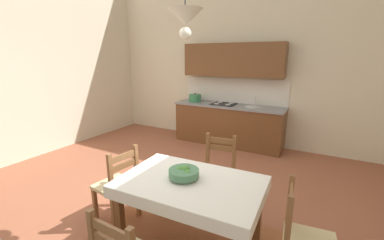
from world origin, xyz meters
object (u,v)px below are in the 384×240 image
at_px(dining_chair_kitchen_side, 218,173).
at_px(pendant_lamp, 185,18).
at_px(dining_chair_tv_side, 118,186).
at_px(fruit_bowl, 184,173).
at_px(dining_table, 190,193).
at_px(kitchen_cabinetry, 229,106).

relative_size(dining_chair_kitchen_side, pendant_lamp, 1.16).
xyz_separation_m(dining_chair_tv_side, pendant_lamp, (0.86, 0.15, 1.82)).
distance_m(dining_chair_tv_side, dining_chair_kitchen_side, 1.26).
distance_m(dining_chair_kitchen_side, fruit_bowl, 0.94).
distance_m(dining_table, dining_chair_tv_side, 1.00).
bearing_deg(kitchen_cabinetry, fruit_bowl, -77.01).
bearing_deg(dining_chair_tv_side, dining_table, 0.38).
bearing_deg(dining_table, fruit_bowl, 169.70).
height_order(kitchen_cabinetry, dining_table, kitchen_cabinetry).
height_order(fruit_bowl, pendant_lamp, pendant_lamp).
bearing_deg(dining_table, kitchen_cabinetry, 104.31).
xyz_separation_m(fruit_bowl, pendant_lamp, (-0.05, 0.13, 1.45)).
bearing_deg(dining_table, dining_chair_kitchen_side, 95.34).
bearing_deg(pendant_lamp, kitchen_cabinetry, 102.67).
distance_m(kitchen_cabinetry, pendant_lamp, 3.46).
relative_size(dining_table, dining_chair_kitchen_side, 1.53).
bearing_deg(kitchen_cabinetry, dining_chair_tv_side, -92.89).
relative_size(kitchen_cabinetry, dining_table, 1.68).
xyz_separation_m(kitchen_cabinetry, pendant_lamp, (0.69, -3.08, 1.40)).
distance_m(fruit_bowl, pendant_lamp, 1.45).
bearing_deg(fruit_bowl, kitchen_cabinetry, 102.99).
height_order(dining_chair_tv_side, dining_chair_kitchen_side, same).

